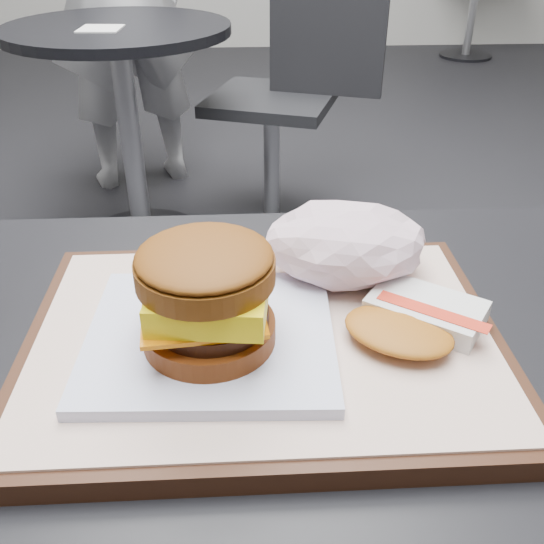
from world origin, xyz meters
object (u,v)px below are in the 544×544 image
(serving_tray, at_px, (264,341))
(neighbor_chair, at_px, (291,86))
(crumpled_wrapper, at_px, (346,243))
(breakfast_sandwich, at_px, (208,306))
(neighbor_table, at_px, (125,90))
(hash_brown, at_px, (414,319))

(serving_tray, distance_m, neighbor_chair, 1.80)
(neighbor_chair, bearing_deg, crumpled_wrapper, -93.10)
(serving_tray, height_order, crumpled_wrapper, crumpled_wrapper)
(serving_tray, distance_m, breakfast_sandwich, 0.07)
(neighbor_chair, bearing_deg, serving_tray, -95.45)
(serving_tray, xyz_separation_m, breakfast_sandwich, (-0.04, -0.02, 0.05))
(neighbor_table, relative_size, neighbor_chair, 0.85)
(breakfast_sandwich, xyz_separation_m, crumpled_wrapper, (0.12, 0.10, -0.01))
(serving_tray, bearing_deg, hash_brown, -2.07)
(serving_tray, height_order, hash_brown, hash_brown)
(hash_brown, bearing_deg, neighbor_table, 107.36)
(neighbor_table, bearing_deg, hash_brown, -72.64)
(breakfast_sandwich, xyz_separation_m, hash_brown, (0.16, 0.01, -0.03))
(breakfast_sandwich, xyz_separation_m, neighbor_chair, (0.21, 1.79, -0.32))
(hash_brown, relative_size, crumpled_wrapper, 0.94)
(hash_brown, bearing_deg, crumpled_wrapper, 115.58)
(crumpled_wrapper, relative_size, neighbor_table, 0.19)
(hash_brown, relative_size, neighbor_chair, 0.15)
(serving_tray, relative_size, neighbor_chair, 0.43)
(serving_tray, xyz_separation_m, hash_brown, (0.12, -0.00, 0.02))
(serving_tray, distance_m, neighbor_table, 1.66)
(serving_tray, height_order, neighbor_table, serving_tray)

